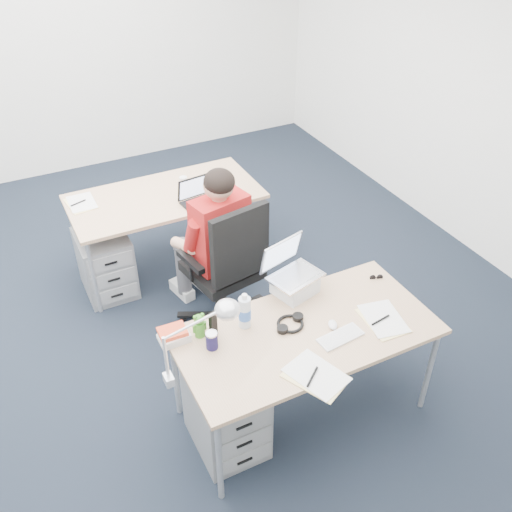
{
  "coord_description": "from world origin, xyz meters",
  "views": [
    {
      "loc": [
        -0.84,
        -2.93,
        3.14
      ],
      "look_at": [
        0.59,
        -0.11,
        0.85
      ],
      "focal_mm": 40.0,
      "sensor_mm": 36.0,
      "label": 1
    }
  ],
  "objects_px": {
    "silver_laptop": "(296,271)",
    "wireless_keyboard": "(340,337)",
    "far_cup": "(183,182)",
    "headphones": "(290,323)",
    "office_chair": "(226,291)",
    "water_bottle": "(245,310)",
    "desk_near": "(306,336)",
    "sunglasses": "(376,277)",
    "cordless_phone": "(213,324)",
    "bear_figurine": "(199,325)",
    "dark_laptop": "(201,192)",
    "computer_mouse": "(333,325)",
    "desk_lamp": "(190,344)",
    "drawer_pedestal_near": "(226,413)",
    "drawer_pedestal_far": "(106,263)",
    "seated_person": "(211,242)",
    "can_koozie": "(212,340)",
    "book_stack": "(174,335)",
    "desk_far": "(165,200)"
  },
  "relations": [
    {
      "from": "silver_laptop",
      "to": "wireless_keyboard",
      "type": "xyz_separation_m",
      "value": [
        0.03,
        -0.5,
        -0.17
      ]
    },
    {
      "from": "far_cup",
      "to": "wireless_keyboard",
      "type": "bearing_deg",
      "value": -85.37
    },
    {
      "from": "headphones",
      "to": "far_cup",
      "type": "bearing_deg",
      "value": 68.11
    },
    {
      "from": "office_chair",
      "to": "water_bottle",
      "type": "xyz_separation_m",
      "value": [
        -0.22,
        -0.82,
        0.53
      ]
    },
    {
      "from": "desk_near",
      "to": "sunglasses",
      "type": "distance_m",
      "value": 0.73
    },
    {
      "from": "headphones",
      "to": "cordless_phone",
      "type": "xyz_separation_m",
      "value": [
        -0.45,
        0.14,
        0.07
      ]
    },
    {
      "from": "desk_near",
      "to": "bear_figurine",
      "type": "xyz_separation_m",
      "value": [
        -0.6,
        0.25,
        0.13
      ]
    },
    {
      "from": "bear_figurine",
      "to": "far_cup",
      "type": "distance_m",
      "value": 1.86
    },
    {
      "from": "headphones",
      "to": "dark_laptop",
      "type": "height_order",
      "value": "dark_laptop"
    },
    {
      "from": "computer_mouse",
      "to": "desk_lamp",
      "type": "relative_size",
      "value": 0.19
    },
    {
      "from": "headphones",
      "to": "dark_laptop",
      "type": "bearing_deg",
      "value": 66.79
    },
    {
      "from": "drawer_pedestal_near",
      "to": "sunglasses",
      "type": "bearing_deg",
      "value": 10.59
    },
    {
      "from": "drawer_pedestal_far",
      "to": "cordless_phone",
      "type": "xyz_separation_m",
      "value": [
        0.3,
        -1.64,
        0.54
      ]
    },
    {
      "from": "seated_person",
      "to": "can_koozie",
      "type": "relative_size",
      "value": 11.44
    },
    {
      "from": "drawer_pedestal_near",
      "to": "far_cup",
      "type": "distance_m",
      "value": 2.16
    },
    {
      "from": "drawer_pedestal_far",
      "to": "desk_lamp",
      "type": "distance_m",
      "value": 2.01
    },
    {
      "from": "silver_laptop",
      "to": "can_koozie",
      "type": "distance_m",
      "value": 0.74
    },
    {
      "from": "computer_mouse",
      "to": "headphones",
      "type": "bearing_deg",
      "value": 174.17
    },
    {
      "from": "office_chair",
      "to": "book_stack",
      "type": "xyz_separation_m",
      "value": [
        -0.66,
        -0.74,
        0.44
      ]
    },
    {
      "from": "desk_far",
      "to": "computer_mouse",
      "type": "distance_m",
      "value": 2.05
    },
    {
      "from": "desk_far",
      "to": "seated_person",
      "type": "xyz_separation_m",
      "value": [
        0.1,
        -0.75,
        -0.0
      ]
    },
    {
      "from": "sunglasses",
      "to": "dark_laptop",
      "type": "xyz_separation_m",
      "value": [
        -0.68,
        1.46,
        0.1
      ]
    },
    {
      "from": "dark_laptop",
      "to": "book_stack",
      "type": "bearing_deg",
      "value": -125.54
    },
    {
      "from": "computer_mouse",
      "to": "book_stack",
      "type": "height_order",
      "value": "book_stack"
    },
    {
      "from": "desk_near",
      "to": "can_koozie",
      "type": "xyz_separation_m",
      "value": [
        -0.57,
        0.12,
        0.11
      ]
    },
    {
      "from": "drawer_pedestal_far",
      "to": "book_stack",
      "type": "xyz_separation_m",
      "value": [
        0.07,
        -1.58,
        0.49
      ]
    },
    {
      "from": "wireless_keyboard",
      "to": "far_cup",
      "type": "bearing_deg",
      "value": 88.92
    },
    {
      "from": "desk_near",
      "to": "far_cup",
      "type": "relative_size",
      "value": 16.92
    },
    {
      "from": "silver_laptop",
      "to": "wireless_keyboard",
      "type": "relative_size",
      "value": 1.23
    },
    {
      "from": "desk_far",
      "to": "wireless_keyboard",
      "type": "bearing_deg",
      "value": -79.98
    },
    {
      "from": "office_chair",
      "to": "far_cup",
      "type": "height_order",
      "value": "office_chair"
    },
    {
      "from": "wireless_keyboard",
      "to": "book_stack",
      "type": "height_order",
      "value": "book_stack"
    },
    {
      "from": "desk_near",
      "to": "far_cup",
      "type": "height_order",
      "value": "far_cup"
    },
    {
      "from": "can_koozie",
      "to": "book_stack",
      "type": "relative_size",
      "value": 0.66
    },
    {
      "from": "can_koozie",
      "to": "sunglasses",
      "type": "height_order",
      "value": "can_koozie"
    },
    {
      "from": "drawer_pedestal_near",
      "to": "far_cup",
      "type": "height_order",
      "value": "far_cup"
    },
    {
      "from": "drawer_pedestal_far",
      "to": "far_cup",
      "type": "height_order",
      "value": "far_cup"
    },
    {
      "from": "seated_person",
      "to": "far_cup",
      "type": "distance_m",
      "value": 0.83
    },
    {
      "from": "silver_laptop",
      "to": "water_bottle",
      "type": "relative_size",
      "value": 1.44
    },
    {
      "from": "desk_far",
      "to": "headphones",
      "type": "relative_size",
      "value": 7.35
    },
    {
      "from": "desk_near",
      "to": "wireless_keyboard",
      "type": "bearing_deg",
      "value": -44.17
    },
    {
      "from": "seated_person",
      "to": "sunglasses",
      "type": "relative_size",
      "value": 14.38
    },
    {
      "from": "desk_lamp",
      "to": "dark_laptop",
      "type": "distance_m",
      "value": 1.87
    },
    {
      "from": "office_chair",
      "to": "book_stack",
      "type": "relative_size",
      "value": 6.47
    },
    {
      "from": "desk_near",
      "to": "wireless_keyboard",
      "type": "relative_size",
      "value": 5.56
    },
    {
      "from": "drawer_pedestal_near",
      "to": "drawer_pedestal_far",
      "type": "relative_size",
      "value": 1.0
    },
    {
      "from": "desk_far",
      "to": "seated_person",
      "type": "distance_m",
      "value": 0.76
    },
    {
      "from": "desk_lamp",
      "to": "book_stack",
      "type": "bearing_deg",
      "value": 112.76
    },
    {
      "from": "desk_near",
      "to": "water_bottle",
      "type": "relative_size",
      "value": 6.49
    },
    {
      "from": "book_stack",
      "to": "office_chair",
      "type": "bearing_deg",
      "value": 48.26
    }
  ]
}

